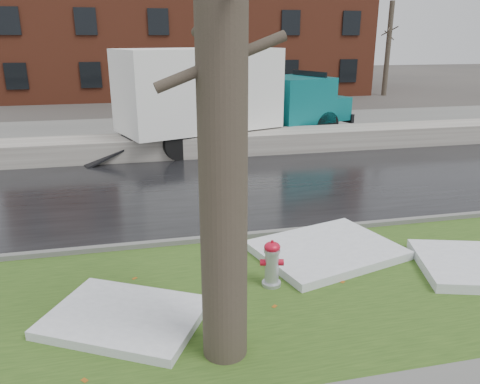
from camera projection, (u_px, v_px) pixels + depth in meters
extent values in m
plane|color=#47423D|center=(255.00, 260.00, 8.96)|extent=(120.00, 120.00, 0.00)
cube|color=#284416|center=(273.00, 292.00, 7.79)|extent=(60.00, 4.50, 0.04)
cube|color=black|center=(215.00, 189.00, 13.12)|extent=(60.00, 7.00, 0.03)
cube|color=slate|center=(183.00, 132.00, 20.99)|extent=(60.00, 9.00, 0.03)
cube|color=slate|center=(243.00, 236.00, 9.86)|extent=(60.00, 0.15, 0.14)
cube|color=#B4B0A4|center=(195.00, 145.00, 16.90)|extent=(60.00, 1.60, 0.75)
cube|color=brown|center=(183.00, 24.00, 35.58)|extent=(26.00, 12.00, 10.00)
cylinder|color=brown|center=(69.00, 50.00, 30.76)|extent=(0.36, 0.36, 6.50)
cylinder|color=brown|center=(67.00, 35.00, 30.46)|extent=(0.84, 1.62, 0.73)
cylinder|color=brown|center=(66.00, 20.00, 30.18)|extent=(1.08, 1.26, 0.66)
cylinder|color=brown|center=(68.00, 45.00, 30.65)|extent=(1.40, 0.61, 0.63)
cylinder|color=brown|center=(388.00, 49.00, 33.50)|extent=(0.36, 0.36, 6.50)
cylinder|color=brown|center=(389.00, 35.00, 33.20)|extent=(0.84, 1.62, 0.73)
cylinder|color=brown|center=(391.00, 22.00, 32.92)|extent=(1.08, 1.26, 0.66)
cylinder|color=brown|center=(388.00, 44.00, 33.39)|extent=(1.40, 0.61, 0.63)
cylinder|color=#ACB0B4|center=(272.00, 266.00, 7.88)|extent=(0.28, 0.28, 0.71)
ellipsoid|color=red|center=(272.00, 247.00, 7.77)|extent=(0.33, 0.33, 0.16)
cylinder|color=red|center=(272.00, 242.00, 7.74)|extent=(0.06, 0.06, 0.05)
cylinder|color=red|center=(263.00, 262.00, 7.86)|extent=(0.12, 0.13, 0.11)
cylinder|color=red|center=(281.00, 262.00, 7.86)|extent=(0.12, 0.13, 0.11)
cylinder|color=#ACB0B4|center=(271.00, 258.00, 8.00)|extent=(0.16, 0.13, 0.14)
cylinder|color=brown|center=(222.00, 71.00, 5.15)|extent=(0.72, 0.72, 7.34)
cylinder|color=brown|center=(222.00, 61.00, 5.12)|extent=(1.53, 0.27, 0.66)
cube|color=black|center=(232.00, 128.00, 18.34)|extent=(8.44, 3.81, 0.24)
cube|color=white|center=(199.00, 89.00, 17.16)|extent=(6.34, 4.42, 2.89)
cube|color=#0C676C|center=(294.00, 99.00, 19.58)|extent=(3.17, 3.23, 1.82)
cube|color=#0C676C|center=(322.00, 107.00, 20.49)|extent=(1.98, 2.65, 0.96)
cube|color=black|center=(309.00, 83.00, 19.75)|extent=(0.78, 2.05, 0.96)
cube|color=black|center=(108.00, 152.00, 15.99)|extent=(2.15, 1.81, 0.72)
cylinder|color=black|center=(325.00, 125.00, 19.39)|extent=(1.22, 0.69, 1.18)
cylinder|color=black|center=(292.00, 118.00, 21.21)|extent=(1.22, 0.69, 1.18)
cylinder|color=black|center=(222.00, 138.00, 16.93)|extent=(1.22, 0.69, 1.18)
cylinder|color=black|center=(195.00, 129.00, 18.75)|extent=(1.22, 0.69, 1.18)
cylinder|color=black|center=(179.00, 144.00, 16.08)|extent=(1.22, 0.69, 1.18)
cylinder|color=black|center=(155.00, 133.00, 17.89)|extent=(1.22, 0.69, 1.18)
imported|color=black|center=(130.00, 107.00, 16.58)|extent=(0.78, 0.61, 1.90)
cube|color=silver|center=(326.00, 250.00, 9.12)|extent=(3.04, 2.63, 0.16)
cube|color=silver|center=(125.00, 317.00, 6.95)|extent=(2.70, 2.45, 0.14)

